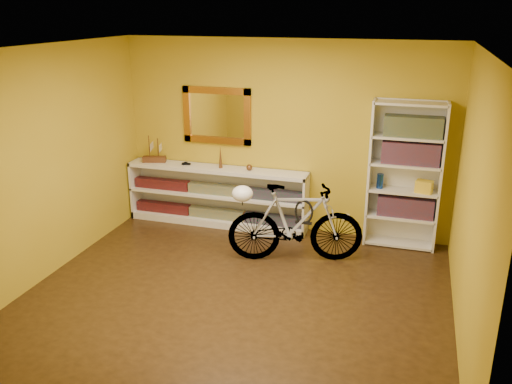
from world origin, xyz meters
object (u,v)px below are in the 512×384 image
(console_unit, at_px, (217,196))
(bookcase, at_px, (404,176))
(bicycle, at_px, (295,223))
(helmet, at_px, (242,194))

(console_unit, xyz_separation_m, bookcase, (2.53, 0.03, 0.52))
(bicycle, bearing_deg, console_unit, 42.71)
(bicycle, bearing_deg, helmet, 90.00)
(bookcase, xyz_separation_m, bicycle, (-1.21, -0.84, -0.46))
(bookcase, bearing_deg, helmet, -150.89)
(console_unit, relative_size, helmet, 10.15)
(console_unit, bearing_deg, bicycle, -31.66)
(bicycle, height_order, helmet, bicycle)
(console_unit, height_order, bookcase, bookcase)
(bicycle, xyz_separation_m, helmet, (-0.62, -0.17, 0.37))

